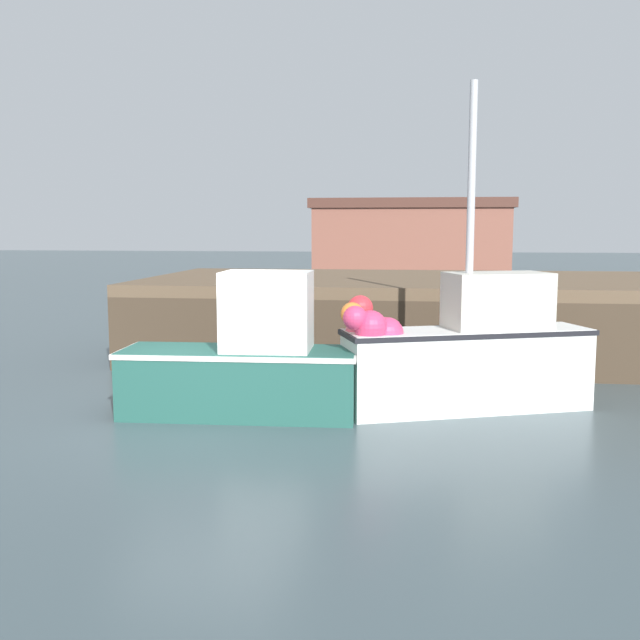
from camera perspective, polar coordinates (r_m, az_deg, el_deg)
ground at (r=11.35m, az=-9.31°, el=-8.12°), size 120.00×160.00×0.10m
pier at (r=16.77m, az=7.16°, el=2.09°), size 12.35×6.30×1.78m
fishing_boat_near_left at (r=11.47m, az=-5.79°, el=-3.37°), size 3.76×1.40×2.27m
fishing_boat_near_right at (r=11.97m, az=11.23°, el=-2.46°), size 4.16×2.38×5.19m
warehouse at (r=40.17m, az=7.11°, el=6.17°), size 10.48×6.12×4.45m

